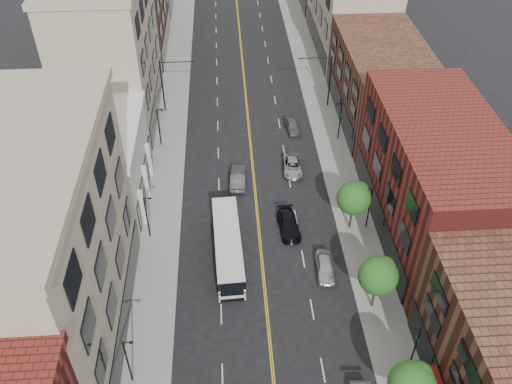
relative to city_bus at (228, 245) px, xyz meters
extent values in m
cube|color=gray|center=(-6.79, 14.28, -1.60)|extent=(4.00, 110.00, 0.15)
cube|color=gray|center=(13.21, 14.28, -1.60)|extent=(4.00, 110.00, 0.15)
cube|color=tan|center=(-13.79, -7.72, 7.32)|extent=(10.00, 22.00, 18.00)
cube|color=silver|center=(-13.79, 10.28, 2.32)|extent=(10.00, 14.00, 8.00)
cube|color=tan|center=(-13.79, 27.28, 7.32)|extent=(10.00, 20.00, 18.00)
cube|color=#562D22|center=(-13.79, 47.28, 5.82)|extent=(10.00, 20.00, 15.00)
cube|color=maroon|center=(20.21, 3.28, 4.32)|extent=(10.00, 22.00, 12.00)
cube|color=#562D22|center=(20.21, 24.28, 3.32)|extent=(10.00, 20.00, 10.00)
cube|color=tan|center=(20.21, 45.28, 5.32)|extent=(10.00, 22.00, 14.00)
sphere|color=#255D1A|center=(13.01, -16.32, 2.88)|extent=(2.04, 2.04, 2.04)
cylinder|color=black|center=(12.51, -6.72, -0.28)|extent=(0.22, 0.22, 2.50)
sphere|color=#255D1A|center=(12.51, -6.72, 2.37)|extent=(3.40, 3.40, 3.40)
sphere|color=#255D1A|center=(13.01, -6.32, 2.88)|extent=(2.04, 2.04, 2.04)
cylinder|color=black|center=(12.51, 3.28, -0.28)|extent=(0.22, 0.22, 2.50)
sphere|color=#255D1A|center=(12.51, 3.28, 2.37)|extent=(3.40, 3.40, 3.40)
sphere|color=#255D1A|center=(13.01, 3.68, 2.88)|extent=(2.04, 2.04, 2.04)
cylinder|color=black|center=(-7.79, -12.72, 0.97)|extent=(0.14, 0.14, 5.00)
cylinder|color=black|center=(-7.44, -12.72, 3.47)|extent=(0.70, 0.10, 0.10)
cube|color=black|center=(-7.19, -12.72, 3.42)|extent=(0.28, 0.14, 0.14)
cube|color=#19592D|center=(-7.79, -12.72, 1.87)|extent=(0.04, 0.55, 0.35)
cylinder|color=black|center=(-7.79, 3.28, 0.97)|extent=(0.14, 0.14, 5.00)
cylinder|color=black|center=(-7.44, 3.28, 3.47)|extent=(0.70, 0.10, 0.10)
cube|color=black|center=(-7.19, 3.28, 3.42)|extent=(0.28, 0.14, 0.14)
cube|color=#19592D|center=(-7.79, 3.28, 1.87)|extent=(0.04, 0.55, 0.35)
cylinder|color=black|center=(-7.79, 19.28, 0.97)|extent=(0.14, 0.14, 5.00)
cylinder|color=black|center=(-7.44, 19.28, 3.47)|extent=(0.70, 0.10, 0.10)
cube|color=black|center=(-7.19, 19.28, 3.42)|extent=(0.28, 0.14, 0.14)
cube|color=#19592D|center=(-7.79, 19.28, 1.87)|extent=(0.04, 0.55, 0.35)
cylinder|color=black|center=(14.21, -12.72, 0.97)|extent=(0.14, 0.14, 5.00)
cylinder|color=black|center=(13.86, -12.72, 3.47)|extent=(0.70, 0.10, 0.10)
cube|color=black|center=(13.61, -12.72, 3.42)|extent=(0.28, 0.14, 0.14)
cube|color=#19592D|center=(14.21, -12.72, 1.87)|extent=(0.04, 0.55, 0.35)
cylinder|color=black|center=(14.21, 3.28, 0.97)|extent=(0.14, 0.14, 5.00)
cylinder|color=black|center=(13.86, 3.28, 3.47)|extent=(0.70, 0.10, 0.10)
cube|color=black|center=(13.61, 3.28, 3.42)|extent=(0.28, 0.14, 0.14)
cube|color=#19592D|center=(14.21, 3.28, 1.87)|extent=(0.04, 0.55, 0.35)
cylinder|color=black|center=(14.21, 19.28, 0.97)|extent=(0.14, 0.14, 5.00)
cylinder|color=black|center=(13.86, 19.28, 3.47)|extent=(0.70, 0.10, 0.10)
cube|color=black|center=(13.61, 19.28, 3.42)|extent=(0.28, 0.14, 0.14)
cube|color=#19592D|center=(14.21, 19.28, 1.87)|extent=(0.04, 0.55, 0.35)
cylinder|color=black|center=(-7.79, 27.28, 2.07)|extent=(0.18, 0.18, 7.20)
cylinder|color=black|center=(-5.59, 27.28, 5.47)|extent=(4.40, 0.12, 0.12)
imported|color=black|center=(-3.79, 27.28, 5.07)|extent=(0.15, 0.18, 0.90)
cylinder|color=black|center=(14.21, 27.28, 2.07)|extent=(0.18, 0.18, 7.20)
cylinder|color=black|center=(12.01, 27.28, 5.47)|extent=(4.40, 0.12, 0.12)
imported|color=black|center=(10.21, 27.28, 5.07)|extent=(0.15, 0.18, 0.90)
cube|color=silver|center=(0.00, 0.01, -0.14)|extent=(2.88, 11.24, 2.70)
cube|color=black|center=(0.00, 0.01, 0.51)|extent=(2.92, 11.28, 0.98)
cube|color=#AD200C|center=(0.00, 0.01, -0.42)|extent=(2.92, 11.28, 0.20)
cube|color=black|center=(0.23, -5.58, 0.09)|extent=(2.05, 0.15, 1.49)
cylinder|color=black|center=(-1.07, -3.76, -1.23)|extent=(0.30, 0.90, 0.89)
cylinder|color=black|center=(1.38, -3.65, -1.23)|extent=(0.30, 0.90, 0.89)
cylinder|color=black|center=(-1.38, 3.67, -1.23)|extent=(0.30, 0.90, 0.89)
cylinder|color=black|center=(1.07, 3.78, -1.23)|extent=(0.30, 0.90, 0.89)
imported|color=#B8BBC0|center=(9.01, -2.47, -0.97)|extent=(1.89, 4.23, 1.41)
imported|color=#444348|center=(1.41, 11.41, -0.89)|extent=(2.04, 4.89, 1.57)
imported|color=black|center=(6.23, 3.45, -0.99)|extent=(2.28, 4.87, 1.37)
imported|color=#A8ACB0|center=(7.78, 13.28, -1.02)|extent=(2.43, 4.80, 1.30)
imported|color=#57565C|center=(8.71, 21.70, -1.00)|extent=(2.08, 4.14, 1.35)
camera|label=1|loc=(0.37, -36.15, 36.91)|focal=38.00mm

